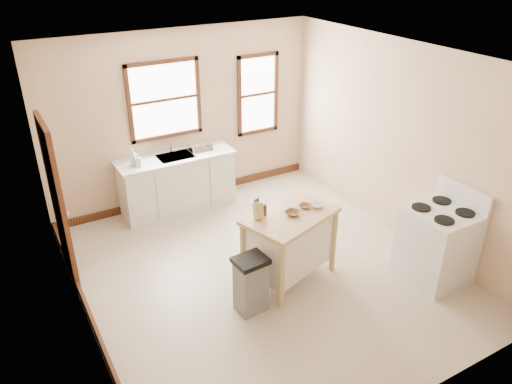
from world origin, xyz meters
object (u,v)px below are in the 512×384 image
soap_bottle_a (133,157)px  pepper_grinder (265,210)px  dish_rack (200,148)px  soap_bottle_b (138,160)px  knife_block (258,211)px  bowl_c (317,206)px  trash_bin (251,284)px  bowl_b (305,206)px  gas_stove (438,235)px  bowl_a (293,213)px  kitchen_island (289,246)px

soap_bottle_a → pepper_grinder: soap_bottle_a is taller
dish_rack → pepper_grinder: pepper_grinder is taller
soap_bottle_a → soap_bottle_b: bearing=-34.6°
soap_bottle_a → pepper_grinder: (0.91, -2.33, -0.03)m
knife_block → bowl_c: knife_block is taller
knife_block → trash_bin: knife_block is taller
bowl_b → bowl_c: size_ratio=1.03×
soap_bottle_a → trash_bin: 2.90m
soap_bottle_a → gas_stove: gas_stove is taller
soap_bottle_b → pepper_grinder: 2.42m
soap_bottle_b → bowl_c: soap_bottle_b is taller
bowl_a → gas_stove: 1.88m
kitchen_island → gas_stove: bearing=-46.7°
pepper_grinder → bowl_c: pepper_grinder is taller
trash_bin → pepper_grinder: bearing=40.4°
soap_bottle_a → bowl_b: size_ratio=1.69×
dish_rack → soap_bottle_b: bearing=-160.1°
kitchen_island → bowl_c: (0.39, -0.02, 0.49)m
soap_bottle_a → trash_bin: soap_bottle_a is taller
bowl_a → gas_stove: bearing=-28.8°
kitchen_island → bowl_b: bearing=-5.7°
soap_bottle_b → gas_stove: 4.34m
knife_block → bowl_a: size_ratio=1.09×
pepper_grinder → trash_bin: (-0.45, -0.45, -0.65)m
bowl_c → kitchen_island: bearing=177.5°
bowl_c → soap_bottle_b: bearing=122.6°
soap_bottle_a → dish_rack: 1.10m
dish_rack → soap_bottle_a: bearing=-164.1°
soap_bottle_b → pepper_grinder: size_ratio=1.29×
pepper_grinder → bowl_c: (0.68, -0.15, -0.05)m
soap_bottle_a → bowl_c: size_ratio=1.74×
soap_bottle_b → gas_stove: gas_stove is taller
pepper_grinder → bowl_b: 0.55m
bowl_a → bowl_c: size_ratio=1.23×
kitchen_island → bowl_a: bearing=-75.4°
dish_rack → trash_bin: 2.93m
knife_block → gas_stove: size_ratio=0.16×
bowl_a → bowl_c: (0.37, 0.00, 0.00)m
kitchen_island → trash_bin: bearing=-174.5°
kitchen_island → knife_block: (-0.40, 0.11, 0.57)m
knife_block → bowl_c: (0.78, -0.13, -0.08)m
bowl_b → trash_bin: bearing=-159.7°
dish_rack → knife_block: knife_block is taller
gas_stove → knife_block: bearing=153.2°
dish_rack → trash_bin: size_ratio=0.50×
dish_rack → bowl_b: 2.45m
soap_bottle_b → pepper_grinder: (0.86, -2.26, 0.00)m
soap_bottle_b → bowl_a: (1.17, -2.41, -0.05)m
soap_bottle_b → kitchen_island: (1.15, -2.39, -0.55)m
bowl_c → trash_bin: (-1.13, -0.30, -0.60)m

